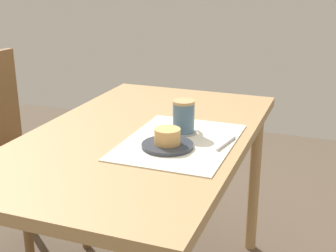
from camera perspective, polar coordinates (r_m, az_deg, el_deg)
name	(u,v)px	position (r m, az deg, el deg)	size (l,w,h in m)	color
dining_table	(141,155)	(1.62, -3.28, -3.56)	(1.22, 0.72, 0.72)	tan
wooden_chair	(7,152)	(2.14, -18.99, -3.02)	(0.47, 0.47, 0.91)	brown
placemat	(180,142)	(1.50, 1.43, -1.91)	(0.46, 0.34, 0.00)	silver
pastry_plate	(167,145)	(1.44, -0.07, -2.39)	(0.16, 0.16, 0.01)	#333842
pastry	(167,136)	(1.43, -0.07, -1.26)	(0.08, 0.08, 0.05)	#E0A860
coffee_coaster	(183,132)	(1.57, 1.89, -0.75)	(0.09, 0.09, 0.01)	#99999E
coffee_mug	(184,116)	(1.55, 1.94, 1.24)	(0.11, 0.07, 0.11)	slate
teaspoon	(226,143)	(1.48, 7.11, -2.11)	(0.01, 0.01, 0.13)	silver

